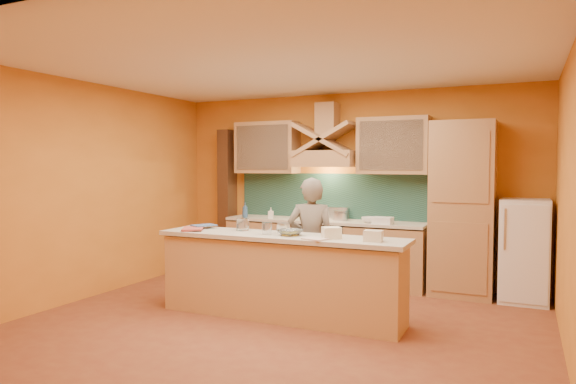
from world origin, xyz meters
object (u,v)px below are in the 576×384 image
at_px(person, 311,243).
at_px(kitchen_scale, 283,229).
at_px(stove, 323,251).
at_px(fridge, 524,251).
at_px(mixing_bowl, 290,232).

distance_m(person, kitchen_scale, 0.46).
relative_size(stove, kitchen_scale, 7.61).
bearing_deg(fridge, mixing_bowl, -141.13).
height_order(stove, kitchen_scale, kitchen_scale).
xyz_separation_m(fridge, person, (-2.32, -1.41, 0.14)).
relative_size(stove, person, 0.57).
xyz_separation_m(stove, kitchen_scale, (0.18, -1.77, 0.54)).
xyz_separation_m(person, mixing_bowl, (-0.05, -0.51, 0.19)).
relative_size(fridge, mixing_bowl, 4.75).
height_order(person, mixing_bowl, person).
xyz_separation_m(fridge, mixing_bowl, (-2.37, -1.91, 0.33)).
bearing_deg(person, stove, -90.01).
bearing_deg(fridge, kitchen_scale, -144.92).
relative_size(fridge, kitchen_scale, 10.99).
bearing_deg(mixing_bowl, stove, 99.74).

